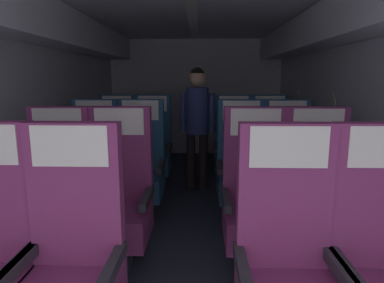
{
  "coord_description": "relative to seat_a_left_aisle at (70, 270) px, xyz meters",
  "views": [
    {
      "loc": [
        0.1,
        -0.08,
        1.41
      ],
      "look_at": [
        0.02,
        3.19,
        0.79
      ],
      "focal_mm": 31.23,
      "sensor_mm": 36.0,
      "label": 1
    }
  ],
  "objects": [
    {
      "name": "ground",
      "position": [
        0.53,
        1.72,
        -0.51
      ],
      "size": [
        3.4,
        6.58,
        0.02
      ],
      "primitive_type": "cube",
      "color": "#2D3342"
    },
    {
      "name": "fuselage_shell",
      "position": [
        0.53,
        1.96,
        1.07
      ],
      "size": [
        3.28,
        6.23,
        2.17
      ],
      "color": "silver",
      "rests_on": "ground"
    },
    {
      "name": "seat_a_left_aisle",
      "position": [
        0.0,
        0.0,
        0.0
      ],
      "size": [
        0.49,
        0.51,
        1.2
      ],
      "color": "#38383D",
      "rests_on": "ground"
    },
    {
      "name": "seat_a_right_window",
      "position": [
        1.04,
        0.0,
        0.0
      ],
      "size": [
        0.49,
        0.51,
        1.2
      ],
      "color": "#38383D",
      "rests_on": "ground"
    },
    {
      "name": "seat_b_left_window",
      "position": [
        -0.45,
        0.91,
        0.0
      ],
      "size": [
        0.49,
        0.51,
        1.2
      ],
      "color": "#38383D",
      "rests_on": "ground"
    },
    {
      "name": "seat_b_left_aisle",
      "position": [
        0.01,
        0.92,
        0.0
      ],
      "size": [
        0.49,
        0.51,
        1.2
      ],
      "color": "#38383D",
      "rests_on": "ground"
    },
    {
      "name": "seat_b_right_aisle",
      "position": [
        1.5,
        0.93,
        0.0
      ],
      "size": [
        0.49,
        0.51,
        1.2
      ],
      "color": "#38383D",
      "rests_on": "ground"
    },
    {
      "name": "seat_b_right_window",
      "position": [
        1.03,
        0.92,
        0.0
      ],
      "size": [
        0.49,
        0.51,
        1.2
      ],
      "color": "#38383D",
      "rests_on": "ground"
    },
    {
      "name": "seat_c_left_window",
      "position": [
        -0.46,
        1.82,
        0.0
      ],
      "size": [
        0.49,
        0.51,
        1.2
      ],
      "color": "#38383D",
      "rests_on": "ground"
    },
    {
      "name": "seat_c_left_aisle",
      "position": [
        0.01,
        1.84,
        0.0
      ],
      "size": [
        0.49,
        0.51,
        1.2
      ],
      "color": "#38383D",
      "rests_on": "ground"
    },
    {
      "name": "seat_c_right_aisle",
      "position": [
        1.5,
        1.82,
        0.0
      ],
      "size": [
        0.49,
        0.51,
        1.2
      ],
      "color": "#38383D",
      "rests_on": "ground"
    },
    {
      "name": "seat_c_right_window",
      "position": [
        1.03,
        1.82,
        0.0
      ],
      "size": [
        0.49,
        0.51,
        1.2
      ],
      "color": "#38383D",
      "rests_on": "ground"
    },
    {
      "name": "seat_d_left_window",
      "position": [
        -0.45,
        2.73,
        0.0
      ],
      "size": [
        0.49,
        0.51,
        1.2
      ],
      "color": "#38383D",
      "rests_on": "ground"
    },
    {
      "name": "seat_d_left_aisle",
      "position": [
        0.0,
        2.75,
        0.0
      ],
      "size": [
        0.49,
        0.51,
        1.2
      ],
      "color": "#38383D",
      "rests_on": "ground"
    },
    {
      "name": "seat_d_right_aisle",
      "position": [
        1.51,
        2.75,
        0.0
      ],
      "size": [
        0.49,
        0.51,
        1.2
      ],
      "color": "#38383D",
      "rests_on": "ground"
    },
    {
      "name": "seat_d_right_window",
      "position": [
        1.05,
        2.75,
        0.0
      ],
      "size": [
        0.49,
        0.51,
        1.2
      ],
      "color": "#38383D",
      "rests_on": "ground"
    },
    {
      "name": "flight_attendant",
      "position": [
        0.58,
        2.7,
        0.45
      ],
      "size": [
        0.43,
        0.28,
        1.54
      ],
      "rotation": [
        0.0,
        0.0,
        -0.31
      ],
      "color": "black",
      "rests_on": "ground"
    }
  ]
}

